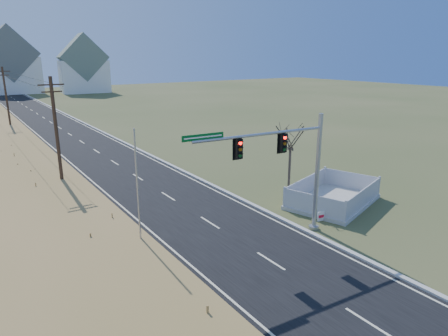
% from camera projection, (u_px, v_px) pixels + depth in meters
% --- Properties ---
extents(ground, '(260.00, 260.00, 0.00)m').
position_uv_depth(ground, '(248.00, 247.00, 22.48)').
color(ground, '#3F4A24').
rests_on(ground, ground).
extents(road, '(8.00, 180.00, 0.06)m').
position_uv_depth(road, '(54.00, 124.00, 62.34)').
color(road, black).
rests_on(road, ground).
extents(curb, '(0.30, 180.00, 0.18)m').
position_uv_depth(curb, '(81.00, 122.00, 64.56)').
color(curb, '#B2AFA8').
rests_on(curb, ground).
extents(utility_pole_near, '(1.80, 0.26, 9.00)m').
position_uv_depth(utility_pole_near, '(57.00, 135.00, 29.67)').
color(utility_pole_near, '#422D1E').
rests_on(utility_pole_near, ground).
extents(utility_pole_mid, '(1.80, 0.26, 9.00)m').
position_uv_depth(utility_pole_mid, '(7.00, 100.00, 53.59)').
color(utility_pole_mid, '#422D1E').
rests_on(utility_pole_mid, ground).
extents(condo_n, '(15.27, 10.20, 18.54)m').
position_uv_depth(condo_n, '(9.00, 66.00, 110.79)').
color(condo_n, white).
rests_on(condo_n, ground).
extents(condo_ne, '(14.12, 10.51, 16.52)m').
position_uv_depth(condo_ne, '(84.00, 68.00, 114.31)').
color(condo_ne, white).
rests_on(condo_ne, ground).
extents(traffic_signal_mast, '(9.05, 1.01, 7.21)m').
position_uv_depth(traffic_signal_mast, '(293.00, 164.00, 22.80)').
color(traffic_signal_mast, '#9EA0A5').
rests_on(traffic_signal_mast, ground).
extents(fence_enclosure, '(7.98, 6.57, 1.58)m').
position_uv_depth(fence_enclosure, '(333.00, 199.00, 29.11)').
color(fence_enclosure, '#B7B5AD').
rests_on(fence_enclosure, ground).
extents(open_sign, '(0.52, 0.14, 0.65)m').
position_uv_depth(open_sign, '(321.00, 216.00, 25.94)').
color(open_sign, white).
rests_on(open_sign, ground).
extents(flagpole, '(0.32, 0.32, 7.06)m').
position_uv_depth(flagpole, '(139.00, 211.00, 20.29)').
color(flagpole, '#B7B5AD').
rests_on(flagpole, ground).
extents(bare_tree, '(2.30, 2.30, 6.09)m').
position_uv_depth(bare_tree, '(291.00, 136.00, 28.49)').
color(bare_tree, '#4C3F33').
rests_on(bare_tree, ground).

